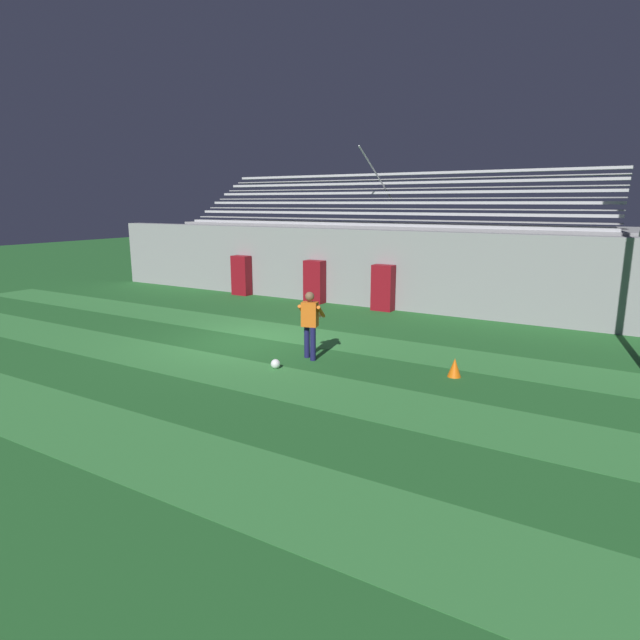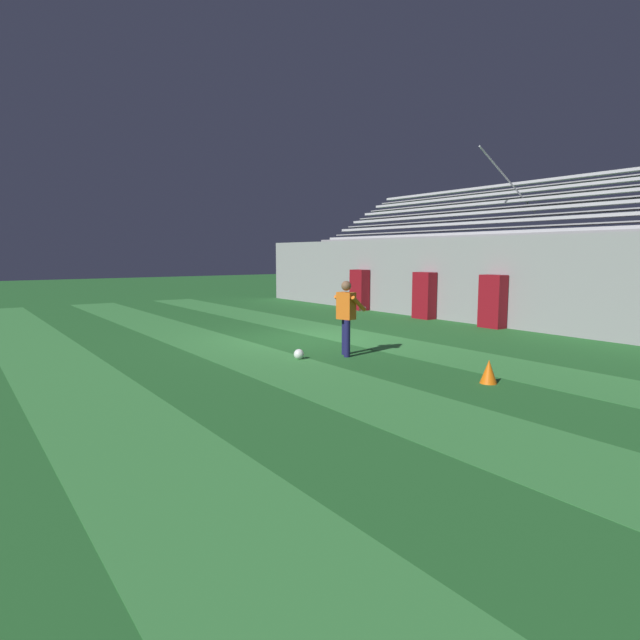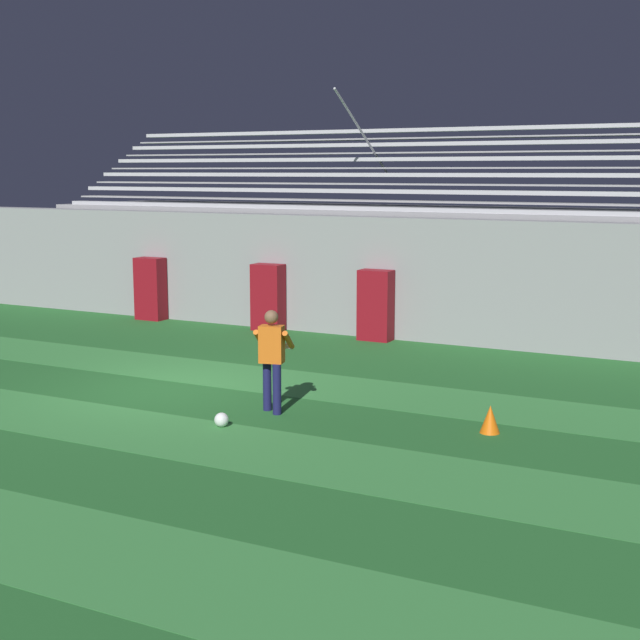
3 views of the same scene
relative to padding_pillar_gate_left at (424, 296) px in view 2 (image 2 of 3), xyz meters
The scene contains 12 objects.
ground_plane 6.17m from the padding_pillar_gate_left, 76.54° to the right, with size 80.00×80.00×0.00m, color #236028.
turf_stripe_near 12.06m from the padding_pillar_gate_left, 83.20° to the right, with size 28.00×1.85×0.01m, color #38843D.
turf_stripe_mid 8.41m from the padding_pillar_gate_left, 80.20° to the right, with size 28.00×1.85×0.01m, color #38843D.
turf_stripe_far 4.83m from the padding_pillar_gate_left, 72.58° to the right, with size 28.00×1.85×0.01m, color #38843D.
back_wall 1.64m from the padding_pillar_gate_left, 21.11° to the left, with size 24.00×0.60×2.80m, color gray.
padding_pillar_gate_left is the anchor object (origin of this frame).
padding_pillar_gate_right 2.85m from the padding_pillar_gate_left, ahead, with size 0.76×0.44×1.62m, color maroon.
padding_pillar_far_left 3.55m from the padding_pillar_gate_left, behind, with size 0.76×0.44×1.62m, color maroon.
bleacher_stand 3.61m from the padding_pillar_gate_left, 66.29° to the left, with size 18.00×4.75×5.83m.
goalkeeper 7.50m from the padding_pillar_gate_left, 59.20° to the right, with size 0.67×0.61×1.67m.
soccer_ball 8.37m from the padding_pillar_gate_left, 64.61° to the right, with size 0.22×0.22×0.22m, color white.
traffic_cone 9.46m from the padding_pillar_gate_left, 39.31° to the right, with size 0.30×0.30×0.42m, color orange.
Camera 2 is at (11.68, -7.74, 2.26)m, focal length 30.00 mm.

